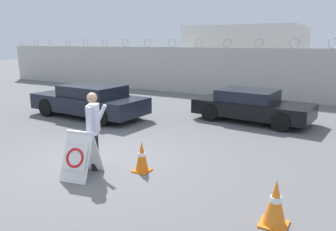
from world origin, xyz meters
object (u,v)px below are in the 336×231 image
at_px(parked_car_front_coupe, 90,101).
at_px(traffic_cone_mid, 142,157).
at_px(traffic_cone_near, 275,203).
at_px(barricade_sign, 80,155).
at_px(parked_car_rear_sedan, 251,105).
at_px(security_guard, 94,127).

bearing_deg(parked_car_front_coupe, traffic_cone_mid, 146.54).
xyz_separation_m(traffic_cone_mid, parked_car_front_coupe, (-4.94, 3.61, 0.30)).
relative_size(traffic_cone_near, parked_car_front_coupe, 0.16).
xyz_separation_m(barricade_sign, parked_car_front_coupe, (-3.97, 4.55, 0.14)).
bearing_deg(parked_car_rear_sedan, traffic_cone_near, -66.28).
bearing_deg(security_guard, parked_car_front_coupe, 13.70).
height_order(security_guard, traffic_cone_mid, security_guard).
height_order(security_guard, parked_car_front_coupe, security_guard).
bearing_deg(parked_car_rear_sedan, security_guard, -100.78).
bearing_deg(security_guard, parked_car_rear_sedan, -46.03).
xyz_separation_m(barricade_sign, security_guard, (-0.06, 0.52, 0.50)).
bearing_deg(traffic_cone_mid, security_guard, -158.16).
height_order(traffic_cone_near, parked_car_front_coupe, parked_car_front_coupe).
distance_m(security_guard, parked_car_front_coupe, 5.62).
relative_size(barricade_sign, parked_car_front_coupe, 0.21).
bearing_deg(traffic_cone_mid, barricade_sign, -136.03).
bearing_deg(parked_car_rear_sedan, parked_car_front_coupe, -151.99).
relative_size(security_guard, parked_car_front_coupe, 0.37).
bearing_deg(barricade_sign, parked_car_front_coupe, 119.78).
distance_m(barricade_sign, traffic_cone_mid, 1.36).
bearing_deg(traffic_cone_mid, traffic_cone_near, -14.48).
bearing_deg(traffic_cone_near, traffic_cone_mid, 165.52).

